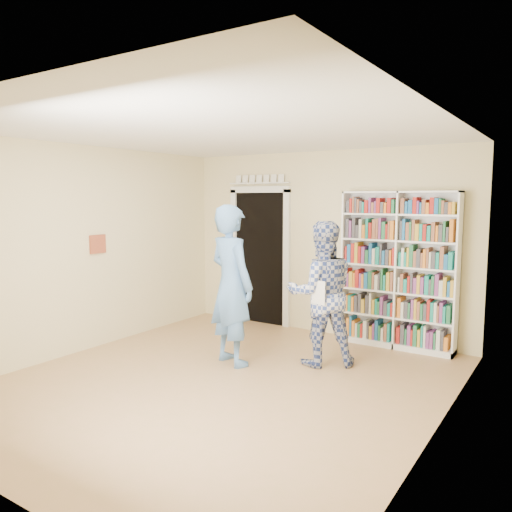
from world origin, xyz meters
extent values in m
plane|color=#A78250|center=(0.00, 0.00, 0.00)|extent=(5.00, 5.00, 0.00)
plane|color=white|center=(0.00, 0.00, 2.70)|extent=(5.00, 5.00, 0.00)
plane|color=beige|center=(0.00, 2.50, 1.35)|extent=(4.50, 0.00, 4.50)
plane|color=beige|center=(-2.25, 0.00, 1.35)|extent=(0.00, 5.00, 5.00)
plane|color=beige|center=(2.25, 0.00, 1.35)|extent=(0.00, 5.00, 5.00)
cube|color=white|center=(1.19, 2.34, 1.05)|extent=(1.53, 0.29, 2.11)
cube|color=white|center=(1.19, 2.34, 1.05)|extent=(0.02, 0.29, 2.11)
cube|color=black|center=(-1.10, 2.48, 1.05)|extent=(0.90, 0.03, 2.10)
cube|color=silver|center=(-1.60, 2.47, 1.05)|extent=(0.10, 0.06, 2.20)
cube|color=silver|center=(-0.60, 2.47, 1.05)|extent=(0.10, 0.06, 2.20)
cube|color=silver|center=(-1.10, 2.47, 2.15)|extent=(1.10, 0.06, 0.10)
cube|color=silver|center=(-1.10, 2.46, 2.25)|extent=(1.10, 0.08, 0.02)
cube|color=brown|center=(-2.23, 0.20, 1.40)|extent=(0.03, 0.25, 0.25)
imported|color=#517FB5|center=(-0.30, 0.59, 0.97)|extent=(0.82, 0.67, 1.94)
imported|color=navy|center=(0.63, 1.16, 0.87)|extent=(1.08, 1.04, 1.75)
cube|color=white|center=(0.72, 0.90, 0.94)|extent=(0.19, 0.06, 0.28)
camera|label=1|loc=(3.20, -4.22, 2.02)|focal=35.00mm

